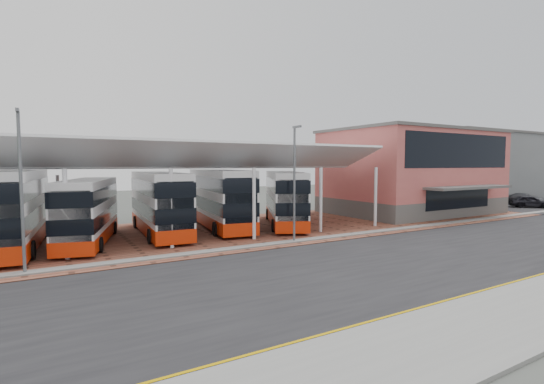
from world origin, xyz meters
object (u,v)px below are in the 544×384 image
object	(u,v)px
terminal	(411,171)
bus_2	(88,212)
bus_1	(14,210)
bus_3	(159,204)
carpark_car_b	(526,198)
bus_5	(285,199)
carpark_car_a	(530,201)
bus_4	(220,199)

from	to	relation	value
terminal	bus_2	xyz separation A→B (m)	(-33.42, -0.94, -2.43)
bus_1	bus_2	bearing A→B (deg)	1.30
bus_3	carpark_car_b	bearing A→B (deg)	2.01
bus_5	carpark_car_a	distance (m)	34.17
terminal	carpark_car_b	xyz separation A→B (m)	(21.18, -1.66, -3.88)
bus_1	bus_4	xyz separation A→B (m)	(14.60, 1.24, -0.04)
bus_3	bus_5	bearing A→B (deg)	-1.58
bus_4	carpark_car_b	xyz separation A→B (m)	(44.28, -2.32, -1.72)
bus_1	carpark_car_b	world-z (taller)	bus_1
bus_2	bus_4	size ratio (longest dim) A/B	0.89
bus_2	bus_4	world-z (taller)	bus_4
terminal	bus_5	distance (m)	17.69
terminal	bus_3	world-z (taller)	terminal
bus_2	carpark_car_a	xyz separation A→B (m)	(49.85, -3.57, -1.39)
terminal	carpark_car_b	world-z (taller)	terminal
bus_2	carpark_car_b	world-z (taller)	bus_2
bus_2	bus_3	world-z (taller)	bus_3
bus_2	bus_3	xyz separation A→B (m)	(5.10, 1.10, 0.20)
bus_2	bus_5	size ratio (longest dim) A/B	0.95
carpark_car_a	carpark_car_b	distance (m)	5.55
terminal	carpark_car_a	xyz separation A→B (m)	(16.43, -4.51, -3.82)
terminal	carpark_car_a	distance (m)	17.46
bus_2	carpark_car_a	bearing A→B (deg)	11.58
bus_3	carpark_car_b	world-z (taller)	bus_3
bus_4	carpark_car_a	xyz separation A→B (m)	(39.52, -5.16, -1.67)
terminal	bus_2	distance (m)	33.53
bus_1	bus_4	world-z (taller)	bus_1
terminal	carpark_car_a	size ratio (longest dim) A/B	4.13
terminal	bus_2	size ratio (longest dim) A/B	1.70
bus_5	carpark_car_a	xyz separation A→B (m)	(33.95, -3.59, -1.57)
bus_4	carpark_car_b	distance (m)	44.37
carpark_car_b	terminal	bearing A→B (deg)	154.02
bus_1	carpark_car_b	bearing A→B (deg)	5.04
bus_4	bus_5	xyz separation A→B (m)	(5.58, -1.58, -0.10)
terminal	bus_5	xyz separation A→B (m)	(-17.52, -0.92, -2.25)
bus_3	carpark_car_a	world-z (taller)	bus_3
bus_3	carpark_car_a	distance (m)	45.02
bus_2	carpark_car_b	bearing A→B (deg)	14.92
bus_5	bus_4	bearing A→B (deg)	-169.58
terminal	bus_4	xyz separation A→B (m)	(-23.10, 0.66, -2.15)
bus_4	terminal	bearing A→B (deg)	6.21
bus_2	terminal	bearing A→B (deg)	17.28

